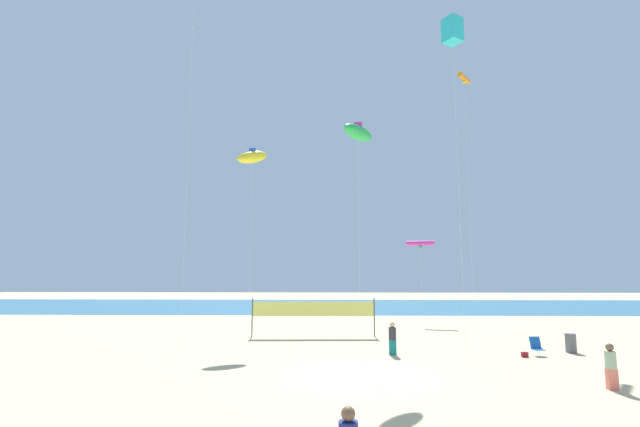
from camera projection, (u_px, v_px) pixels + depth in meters
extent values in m
plane|color=#D1BC89|center=(362.00, 376.00, 17.52)|extent=(120.00, 120.00, 0.00)
cube|color=teal|center=(341.00, 306.00, 49.56)|extent=(120.00, 20.00, 0.01)
sphere|color=brown|center=(348.00, 414.00, 8.37)|extent=(0.28, 0.28, 0.28)
cube|color=#EA7260|center=(612.00, 379.00, 15.49)|extent=(0.35, 0.21, 0.74)
cylinder|color=#99B28C|center=(610.00, 360.00, 15.57)|extent=(0.37, 0.37, 0.61)
sphere|color=brown|center=(609.00, 347.00, 15.63)|extent=(0.27, 0.27, 0.27)
cube|color=#19727A|center=(393.00, 347.00, 21.71)|extent=(0.35, 0.21, 0.74)
cylinder|color=#2D2D33|center=(392.00, 333.00, 21.79)|extent=(0.37, 0.37, 0.61)
sphere|color=beige|center=(392.00, 324.00, 21.85)|extent=(0.27, 0.27, 0.27)
cube|color=#1959B2|center=(538.00, 349.00, 21.41)|extent=(0.52, 0.48, 0.03)
cube|color=#1959B2|center=(535.00, 343.00, 21.73)|extent=(0.52, 0.23, 0.57)
cylinder|color=silver|center=(540.00, 353.00, 21.25)|extent=(0.03, 0.03, 0.32)
cylinder|color=silver|center=(537.00, 352.00, 21.53)|extent=(0.03, 0.03, 0.32)
cylinder|color=#595960|center=(571.00, 343.00, 22.33)|extent=(0.53, 0.53, 0.95)
cylinder|color=#4C4C51|center=(252.00, 318.00, 27.47)|extent=(0.08, 0.08, 2.40)
cylinder|color=#4C4C51|center=(374.00, 317.00, 27.54)|extent=(0.08, 0.08, 2.40)
cube|color=#EAE566|center=(313.00, 309.00, 27.57)|extent=(7.74, 0.26, 0.90)
cube|color=maroon|center=(525.00, 355.00, 21.13)|extent=(0.31, 0.16, 0.25)
cylinder|color=silver|center=(459.00, 188.00, 20.98)|extent=(0.01, 0.01, 16.25)
cube|color=#26BFCC|center=(452.00, 30.00, 21.99)|extent=(1.10, 1.10, 1.27)
cylinder|color=silver|center=(359.00, 243.00, 21.22)|extent=(0.01, 0.01, 11.08)
ellipsoid|color=green|center=(358.00, 133.00, 21.91)|extent=(1.95, 2.00, 0.86)
cube|color=#D833A5|center=(358.00, 127.00, 21.95)|extent=(0.41, 0.06, 0.51)
cylinder|color=silver|center=(250.00, 244.00, 28.46)|extent=(0.01, 0.01, 11.71)
ellipsoid|color=yellow|center=(252.00, 157.00, 29.19)|extent=(2.36, 2.10, 1.39)
cube|color=blue|center=(252.00, 152.00, 29.23)|extent=(0.45, 0.06, 0.56)
cylinder|color=silver|center=(188.00, 145.00, 23.37)|extent=(0.01, 0.01, 21.71)
cylinder|color=silver|center=(469.00, 201.00, 29.91)|extent=(0.01, 0.01, 17.78)
cylinder|color=orange|center=(464.00, 78.00, 31.02)|extent=(1.31, 1.54, 0.36)
sphere|color=yellow|center=(464.00, 82.00, 30.99)|extent=(0.22, 0.22, 0.22)
cylinder|color=silver|center=(421.00, 282.00, 35.41)|extent=(0.01, 0.01, 6.34)
cylinder|color=#D833A5|center=(420.00, 243.00, 35.81)|extent=(2.27, 0.90, 0.40)
sphere|color=green|center=(420.00, 247.00, 35.77)|extent=(0.24, 0.24, 0.24)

